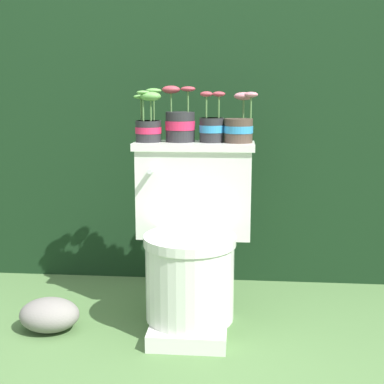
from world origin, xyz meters
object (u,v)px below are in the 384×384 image
Objects in this scene: potted_plant_left at (148,123)px; potted_plant_middle at (212,127)px; potted_plant_midleft at (180,123)px; potted_plant_midright at (239,126)px; garden_stone at (49,315)px; toilet at (191,246)px.

potted_plant_left is 1.06× the size of potted_plant_middle.
potted_plant_midleft is 1.12× the size of potted_plant_midright.
potted_plant_left is at bearing 31.41° from garden_stone.
toilet is 3.64× the size of potted_plant_midright.
potted_plant_middle is 0.11m from potted_plant_midright.
potted_plant_left is 0.95× the size of potted_plant_midleft.
potted_plant_midleft reaches higher than garden_stone.
potted_plant_middle reaches higher than garden_stone.
potted_plant_left is (-0.19, 0.12, 0.48)m from toilet.
potted_plant_midright is (0.18, 0.13, 0.47)m from toilet.
potted_plant_midleft is (-0.06, 0.14, 0.48)m from toilet.
garden_stone is at bearing -159.22° from potted_plant_middle.
potted_plant_midright reaches higher than toilet.
potted_plant_left is 0.86m from garden_stone.
potted_plant_midright is at bearing 0.96° from potted_plant_left.
potted_plant_midright is (0.11, -0.01, 0.00)m from potted_plant_middle.
potted_plant_left is 0.13m from potted_plant_midleft.
potted_plant_middle is at bearing 61.65° from toilet.
garden_stone is (-0.63, -0.24, -0.73)m from potted_plant_middle.
potted_plant_midleft is 0.95× the size of garden_stone.
potted_plant_left is 0.37m from potted_plant_midright.
potted_plant_left reaches higher than potted_plant_midright.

